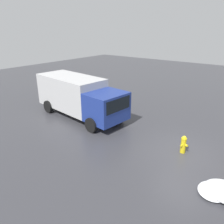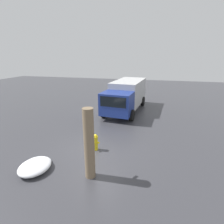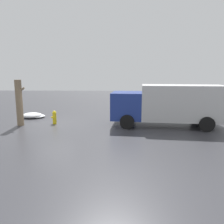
{
  "view_description": "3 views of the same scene",
  "coord_description": "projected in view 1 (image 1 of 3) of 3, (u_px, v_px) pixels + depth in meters",
  "views": [
    {
      "loc": [
        -3.0,
        9.61,
        5.83
      ],
      "look_at": [
        4.22,
        0.3,
        1.25
      ],
      "focal_mm": 35.0,
      "sensor_mm": 36.0,
      "label": 1
    },
    {
      "loc": [
        -7.91,
        -2.94,
        4.85
      ],
      "look_at": [
        3.19,
        -0.1,
        1.16
      ],
      "focal_mm": 28.0,
      "sensor_mm": 36.0,
      "label": 2
    },
    {
      "loc": [
        4.5,
        -14.41,
        3.36
      ],
      "look_at": [
        3.96,
        -0.67,
        0.96
      ],
      "focal_mm": 35.0,
      "sensor_mm": 36.0,
      "label": 3
    }
  ],
  "objects": [
    {
      "name": "ground_plane",
      "position": [
        182.0,
        152.0,
        10.9
      ],
      "size": [
        60.0,
        60.0,
        0.0
      ],
      "primitive_type": "plane",
      "color": "#38383D"
    },
    {
      "name": "fire_hydrant",
      "position": [
        183.0,
        144.0,
        10.73
      ],
      "size": [
        0.37,
        0.46,
        0.91
      ],
      "rotation": [
        0.0,
        0.0,
        2.97
      ],
      "color": "yellow",
      "rests_on": "ground_plane"
    },
    {
      "name": "delivery_truck",
      "position": [
        79.0,
        95.0,
        14.95
      ],
      "size": [
        7.23,
        3.17,
        2.67
      ],
      "rotation": [
        0.0,
        0.0,
        1.47
      ],
      "color": "navy",
      "rests_on": "ground_plane"
    },
    {
      "name": "snow_pile_by_hydrant",
      "position": [
        213.0,
        191.0,
        8.16
      ],
      "size": [
        1.09,
        1.21,
        0.22
      ],
      "color": "white",
      "rests_on": "ground_plane"
    }
  ]
}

